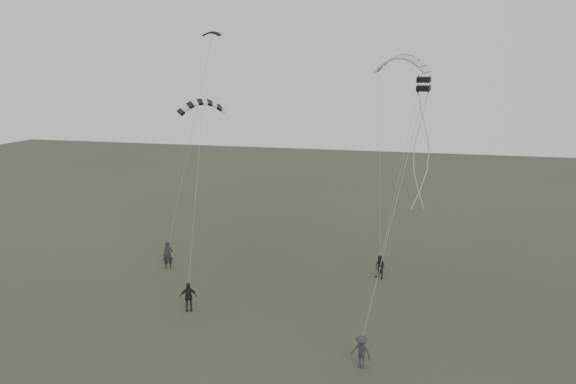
% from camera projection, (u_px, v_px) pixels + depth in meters
% --- Properties ---
extents(ground, '(140.00, 140.00, 0.00)m').
position_uv_depth(ground, '(248.00, 317.00, 32.03)').
color(ground, '#353C29').
rests_on(ground, ground).
extents(flyer_left, '(0.82, 0.69, 1.92)m').
position_uv_depth(flyer_left, '(168.00, 255.00, 39.74)').
color(flyer_left, black).
rests_on(flyer_left, ground).
extents(flyer_right, '(0.98, 0.93, 1.60)m').
position_uv_depth(flyer_right, '(380.00, 267.00, 37.72)').
color(flyer_right, '#232327').
rests_on(flyer_right, ground).
extents(flyer_center, '(1.08, 0.78, 1.69)m').
position_uv_depth(flyer_center, '(188.00, 297.00, 32.70)').
color(flyer_center, black).
rests_on(flyer_center, ground).
extents(flyer_far, '(1.20, 0.94, 1.62)m').
position_uv_depth(flyer_far, '(361.00, 351.00, 26.40)').
color(flyer_far, '#2F2E34').
rests_on(flyer_far, ground).
extents(kite_dark_small, '(1.36, 0.59, 0.54)m').
position_uv_depth(kite_dark_small, '(211.00, 32.00, 39.41)').
color(kite_dark_small, black).
rests_on(kite_dark_small, flyer_left).
extents(kite_pale_large, '(4.46, 2.73, 1.91)m').
position_uv_depth(kite_pale_large, '(401.00, 57.00, 40.99)').
color(kite_pale_large, silver).
rests_on(kite_pale_large, flyer_right).
extents(kite_striped, '(2.99, 2.41, 1.31)m').
position_uv_depth(kite_striped, '(202.00, 102.00, 33.56)').
color(kite_striped, black).
rests_on(kite_striped, flyer_center).
extents(kite_box, '(0.74, 0.78, 0.76)m').
position_uv_depth(kite_box, '(424.00, 84.00, 28.51)').
color(kite_box, black).
rests_on(kite_box, flyer_far).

